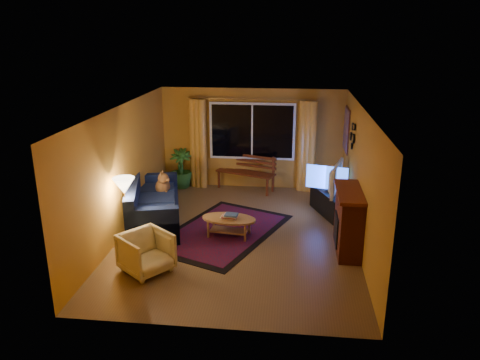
# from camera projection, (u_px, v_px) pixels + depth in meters

# --- Properties ---
(floor) EXTENTS (4.50, 6.00, 0.02)m
(floor) POSITION_uv_depth(u_px,v_px,m) (238.00, 236.00, 9.19)
(floor) COLOR brown
(floor) RESTS_ON ground
(ceiling) EXTENTS (4.50, 6.00, 0.02)m
(ceiling) POSITION_uv_depth(u_px,v_px,m) (238.00, 108.00, 8.40)
(ceiling) COLOR white
(ceiling) RESTS_ON ground
(wall_back) EXTENTS (4.50, 0.02, 2.50)m
(wall_back) POSITION_uv_depth(u_px,v_px,m) (252.00, 139.00, 11.64)
(wall_back) COLOR #C2832A
(wall_back) RESTS_ON ground
(wall_left) EXTENTS (0.02, 6.00, 2.50)m
(wall_left) POSITION_uv_depth(u_px,v_px,m) (122.00, 171.00, 9.04)
(wall_left) COLOR #C2832A
(wall_left) RESTS_ON ground
(wall_right) EXTENTS (0.02, 6.00, 2.50)m
(wall_right) POSITION_uv_depth(u_px,v_px,m) (361.00, 179.00, 8.55)
(wall_right) COLOR #C2832A
(wall_right) RESTS_ON ground
(window) EXTENTS (2.00, 0.02, 1.30)m
(window) POSITION_uv_depth(u_px,v_px,m) (252.00, 131.00, 11.51)
(window) COLOR black
(window) RESTS_ON wall_back
(curtain_rod) EXTENTS (3.20, 0.03, 0.03)m
(curtain_rod) POSITION_uv_depth(u_px,v_px,m) (252.00, 99.00, 11.22)
(curtain_rod) COLOR #BF8C3F
(curtain_rod) RESTS_ON wall_back
(curtain_left) EXTENTS (0.36, 0.36, 2.24)m
(curtain_left) POSITION_uv_depth(u_px,v_px,m) (198.00, 144.00, 11.70)
(curtain_left) COLOR gold
(curtain_left) RESTS_ON ground
(curtain_right) EXTENTS (0.36, 0.36, 2.24)m
(curtain_right) POSITION_uv_depth(u_px,v_px,m) (307.00, 147.00, 11.41)
(curtain_right) COLOR gold
(curtain_right) RESTS_ON ground
(bench) EXTENTS (1.55, 0.94, 0.45)m
(bench) POSITION_uv_depth(u_px,v_px,m) (246.00, 181.00, 11.71)
(bench) COLOR #501E0D
(bench) RESTS_ON ground
(potted_plant) EXTENTS (0.62, 0.62, 0.99)m
(potted_plant) POSITION_uv_depth(u_px,v_px,m) (181.00, 169.00, 11.82)
(potted_plant) COLOR #235B1E
(potted_plant) RESTS_ON ground
(sofa) EXTENTS (1.55, 2.49, 0.94)m
(sofa) POSITION_uv_depth(u_px,v_px,m) (154.00, 202.00, 9.61)
(sofa) COLOR #111B44
(sofa) RESTS_ON ground
(dog) EXTENTS (0.50, 0.57, 0.52)m
(dog) POSITION_uv_depth(u_px,v_px,m) (163.00, 183.00, 10.02)
(dog) COLOR brown
(dog) RESTS_ON sofa
(armchair) EXTENTS (0.99, 1.00, 0.75)m
(armchair) POSITION_uv_depth(u_px,v_px,m) (146.00, 251.00, 7.72)
(armchair) COLOR beige
(armchair) RESTS_ON ground
(floor_lamp) EXTENTS (0.28, 0.28, 1.31)m
(floor_lamp) POSITION_uv_depth(u_px,v_px,m) (126.00, 213.00, 8.58)
(floor_lamp) COLOR #BF8C3F
(floor_lamp) RESTS_ON ground
(rug) EXTENTS (2.79, 3.36, 0.02)m
(rug) POSITION_uv_depth(u_px,v_px,m) (223.00, 231.00, 9.34)
(rug) COLOR #62051B
(rug) RESTS_ON ground
(coffee_table) EXTENTS (1.18, 1.18, 0.39)m
(coffee_table) POSITION_uv_depth(u_px,v_px,m) (229.00, 227.00, 9.10)
(coffee_table) COLOR #AE7A45
(coffee_table) RESTS_ON ground
(tv_console) EXTENTS (0.83, 1.29, 0.51)m
(tv_console) POSITION_uv_depth(u_px,v_px,m) (330.00, 203.00, 10.17)
(tv_console) COLOR black
(tv_console) RESTS_ON ground
(television) EXTENTS (0.43, 1.11, 0.64)m
(television) POSITION_uv_depth(u_px,v_px,m) (332.00, 178.00, 9.99)
(television) COLOR black
(television) RESTS_ON tv_console
(fireplace) EXTENTS (0.40, 1.20, 1.10)m
(fireplace) POSITION_uv_depth(u_px,v_px,m) (349.00, 222.00, 8.42)
(fireplace) COLOR maroon
(fireplace) RESTS_ON ground
(mirror_cluster) EXTENTS (0.06, 0.60, 0.56)m
(mirror_cluster) POSITION_uv_depth(u_px,v_px,m) (352.00, 134.00, 9.62)
(mirror_cluster) COLOR black
(mirror_cluster) RESTS_ON wall_right
(painting) EXTENTS (0.04, 0.76, 0.96)m
(painting) POSITION_uv_depth(u_px,v_px,m) (346.00, 130.00, 10.75)
(painting) COLOR orange
(painting) RESTS_ON wall_right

